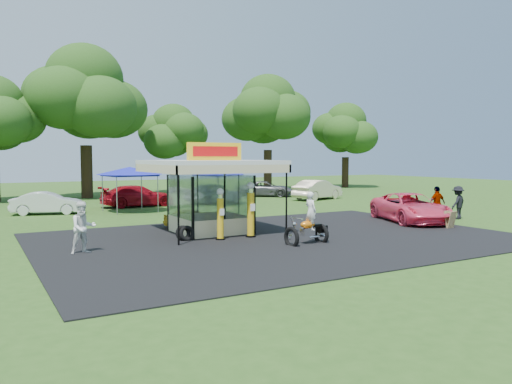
% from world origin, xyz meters
% --- Properties ---
extents(ground, '(120.00, 120.00, 0.00)m').
position_xyz_m(ground, '(0.00, 0.00, 0.00)').
color(ground, '#2A4F18').
rests_on(ground, ground).
extents(asphalt_apron, '(20.00, 14.00, 0.04)m').
position_xyz_m(asphalt_apron, '(0.00, 2.00, 0.02)').
color(asphalt_apron, black).
rests_on(asphalt_apron, ground).
extents(gas_station_kiosk, '(5.40, 5.40, 4.18)m').
position_xyz_m(gas_station_kiosk, '(-2.00, 4.99, 1.78)').
color(gas_station_kiosk, white).
rests_on(gas_station_kiosk, ground).
extents(gas_pump_left, '(0.41, 0.41, 2.22)m').
position_xyz_m(gas_pump_left, '(-2.52, 2.86, 1.06)').
color(gas_pump_left, black).
rests_on(gas_pump_left, ground).
extents(gas_pump_right, '(0.46, 0.46, 2.45)m').
position_xyz_m(gas_pump_right, '(-1.06, 2.83, 1.17)').
color(gas_pump_right, black).
rests_on(gas_pump_right, ground).
extents(motorcycle, '(1.90, 1.02, 2.21)m').
position_xyz_m(motorcycle, '(0.20, 0.23, 0.86)').
color(motorcycle, black).
rests_on(motorcycle, ground).
extents(spare_tires, '(0.80, 0.48, 0.69)m').
position_xyz_m(spare_tires, '(-3.90, 3.39, 0.34)').
color(spare_tires, black).
rests_on(spare_tires, ground).
extents(a_frame_sign, '(0.50, 0.47, 0.87)m').
position_xyz_m(a_frame_sign, '(8.80, 0.33, 0.44)').
color(a_frame_sign, '#593819').
rests_on(a_frame_sign, ground).
extents(kiosk_car, '(2.82, 1.13, 0.96)m').
position_xyz_m(kiosk_car, '(-2.00, 7.20, 0.48)').
color(kiosk_car, gold).
rests_on(kiosk_car, ground).
extents(pink_sedan, '(4.43, 6.22, 1.57)m').
position_xyz_m(pink_sedan, '(8.99, 3.08, 0.79)').
color(pink_sedan, '#FA446B').
rests_on(pink_sedan, ground).
extents(spectator_west, '(1.03, 0.85, 1.92)m').
position_xyz_m(spectator_west, '(-8.13, 2.69, 0.96)').
color(spectator_west, white).
rests_on(spectator_west, ground).
extents(spectator_east_a, '(1.36, 0.99, 1.89)m').
position_xyz_m(spectator_east_a, '(12.37, 2.71, 0.95)').
color(spectator_east_a, black).
rests_on(spectator_east_a, ground).
extents(spectator_east_b, '(1.15, 0.53, 1.91)m').
position_xyz_m(spectator_east_b, '(10.82, 2.85, 0.96)').
color(spectator_east_b, gray).
rests_on(spectator_east_b, ground).
extents(bg_car_a, '(4.44, 2.56, 1.38)m').
position_xyz_m(bg_car_a, '(-7.56, 16.92, 0.69)').
color(bg_car_a, silver).
rests_on(bg_car_a, ground).
extents(bg_car_b, '(5.28, 2.24, 1.52)m').
position_xyz_m(bg_car_b, '(-1.31, 18.87, 0.76)').
color(bg_car_b, '#B00D19').
rests_on(bg_car_b, ground).
extents(bg_car_c, '(4.99, 3.06, 1.59)m').
position_xyz_m(bg_car_c, '(4.49, 18.55, 0.79)').
color(bg_car_c, '#AFB0B4').
rests_on(bg_car_c, ground).
extents(bg_car_d, '(5.28, 4.80, 1.37)m').
position_xyz_m(bg_car_d, '(11.39, 22.29, 0.68)').
color(bg_car_d, '#545457').
rests_on(bg_car_d, ground).
extents(bg_car_e, '(5.26, 3.18, 1.64)m').
position_xyz_m(bg_car_e, '(13.42, 17.32, 0.82)').
color(bg_car_e, beige).
rests_on(bg_car_e, ground).
extents(tent_west, '(4.15, 4.15, 2.90)m').
position_xyz_m(tent_west, '(-2.74, 15.79, 2.62)').
color(tent_west, gray).
rests_on(tent_west, ground).
extents(tent_east, '(3.87, 3.87, 2.71)m').
position_xyz_m(tent_east, '(4.29, 17.39, 2.45)').
color(tent_east, gray).
rests_on(tent_east, ground).
extents(oak_far_c, '(10.89, 10.89, 12.83)m').
position_xyz_m(oak_far_c, '(-2.92, 28.44, 8.14)').
color(oak_far_c, black).
rests_on(oak_far_c, ground).
extents(oak_far_d, '(7.18, 7.18, 8.55)m').
position_xyz_m(oak_far_d, '(5.84, 30.68, 5.45)').
color(oak_far_d, black).
rests_on(oak_far_d, ground).
extents(oak_far_e, '(10.00, 10.00, 11.90)m').
position_xyz_m(oak_far_e, '(15.71, 29.11, 7.60)').
color(oak_far_e, black).
rests_on(oak_far_e, ground).
extents(oak_far_f, '(7.97, 7.97, 9.60)m').
position_xyz_m(oak_far_f, '(26.38, 29.26, 6.17)').
color(oak_far_f, black).
rests_on(oak_far_f, ground).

